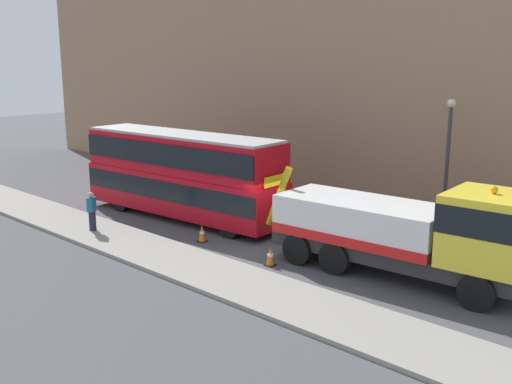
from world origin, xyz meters
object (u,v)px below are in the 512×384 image
(recovery_tow_truck, at_px, (408,230))
(traffic_cone_midway, at_px, (270,257))
(double_decker_bus, at_px, (182,172))
(traffic_cone_near_bus, at_px, (202,234))
(street_lamp, at_px, (448,155))
(pedestrian_onlooker, at_px, (92,212))

(recovery_tow_truck, xyz_separation_m, traffic_cone_midway, (-4.33, -2.20, -1.42))
(double_decker_bus, distance_m, traffic_cone_midway, 8.03)
(traffic_cone_near_bus, bearing_deg, street_lamp, 49.23)
(pedestrian_onlooker, bearing_deg, street_lamp, 10.85)
(pedestrian_onlooker, bearing_deg, traffic_cone_midway, -17.05)
(double_decker_bus, relative_size, traffic_cone_near_bus, 15.51)
(pedestrian_onlooker, height_order, traffic_cone_midway, pedestrian_onlooker)
(traffic_cone_near_bus, relative_size, street_lamp, 0.12)
(street_lamp, bearing_deg, pedestrian_onlooker, -137.18)
(pedestrian_onlooker, bearing_deg, recovery_tow_truck, -12.75)
(traffic_cone_near_bus, bearing_deg, pedestrian_onlooker, -150.63)
(pedestrian_onlooker, relative_size, traffic_cone_near_bus, 2.38)
(double_decker_bus, height_order, traffic_cone_near_bus, double_decker_bus)
(pedestrian_onlooker, height_order, traffic_cone_near_bus, pedestrian_onlooker)
(recovery_tow_truck, xyz_separation_m, street_lamp, (-1.53, 5.91, 1.71))
(traffic_cone_near_bus, height_order, street_lamp, street_lamp)
(street_lamp, bearing_deg, traffic_cone_midway, -109.04)
(pedestrian_onlooker, distance_m, street_lamp, 15.41)
(recovery_tow_truck, bearing_deg, double_decker_bus, 175.90)
(traffic_cone_near_bus, distance_m, traffic_cone_midway, 4.00)
(traffic_cone_midway, bearing_deg, pedestrian_onlooker, -165.08)
(recovery_tow_truck, relative_size, street_lamp, 1.75)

